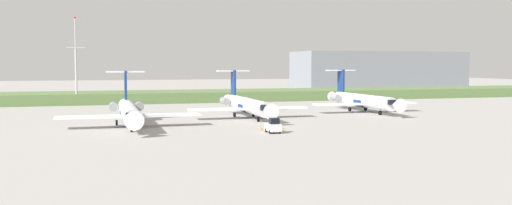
% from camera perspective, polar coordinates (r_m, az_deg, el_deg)
% --- Properties ---
extents(ground_plane, '(500.00, 500.00, 0.00)m').
position_cam_1_polar(ground_plane, '(119.41, -2.57, -0.81)').
color(ground_plane, '#9E9B96').
extents(grass_berm, '(320.00, 20.00, 2.75)m').
position_cam_1_polar(grass_berm, '(151.45, -5.49, 0.72)').
color(grass_berm, '#597542').
rests_on(grass_berm, ground).
extents(regional_jet_nearest, '(22.81, 31.00, 9.00)m').
position_cam_1_polar(regional_jet_nearest, '(90.21, -13.39, -0.87)').
color(regional_jet_nearest, white).
rests_on(regional_jet_nearest, ground).
extents(regional_jet_second, '(22.81, 31.00, 9.00)m').
position_cam_1_polar(regional_jet_second, '(102.17, -1.03, -0.20)').
color(regional_jet_second, white).
rests_on(regional_jet_second, ground).
extents(regional_jet_third, '(22.81, 31.00, 9.00)m').
position_cam_1_polar(regional_jet_third, '(117.09, 11.18, 0.26)').
color(regional_jet_third, white).
rests_on(regional_jet_third, ground).
extents(antenna_mast, '(4.40, 0.50, 21.94)m').
position_cam_1_polar(antenna_mast, '(140.01, -18.62, 3.43)').
color(antenna_mast, '#B2B2B7').
rests_on(antenna_mast, ground).
extents(distant_hangar, '(64.70, 22.70, 15.01)m').
position_cam_1_polar(distant_hangar, '(211.71, 12.91, 3.23)').
color(distant_hangar, gray).
rests_on(distant_hangar, ground).
extents(baggage_tug, '(1.72, 3.20, 2.30)m').
position_cam_1_polar(baggage_tug, '(79.27, 1.85, -2.54)').
color(baggage_tug, silver).
rests_on(baggage_tug, ground).
extents(safety_cone_front_marker, '(0.44, 0.44, 0.55)m').
position_cam_1_polar(safety_cone_front_marker, '(82.57, 0.54, -2.78)').
color(safety_cone_front_marker, orange).
rests_on(safety_cone_front_marker, ground).
extents(safety_cone_mid_marker, '(0.44, 0.44, 0.55)m').
position_cam_1_polar(safety_cone_mid_marker, '(83.66, 2.86, -2.70)').
color(safety_cone_mid_marker, orange).
rests_on(safety_cone_mid_marker, ground).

